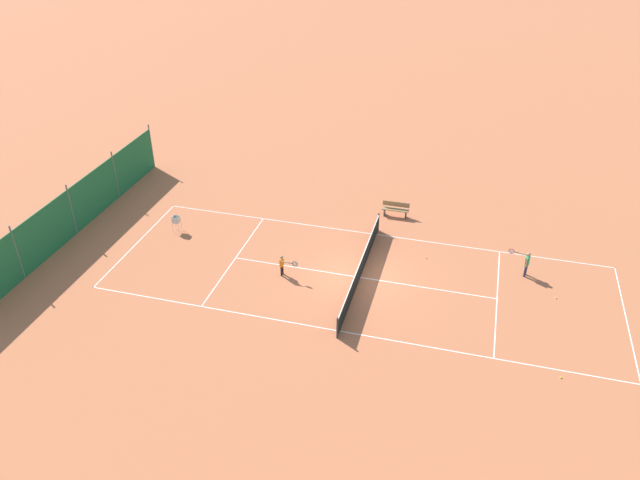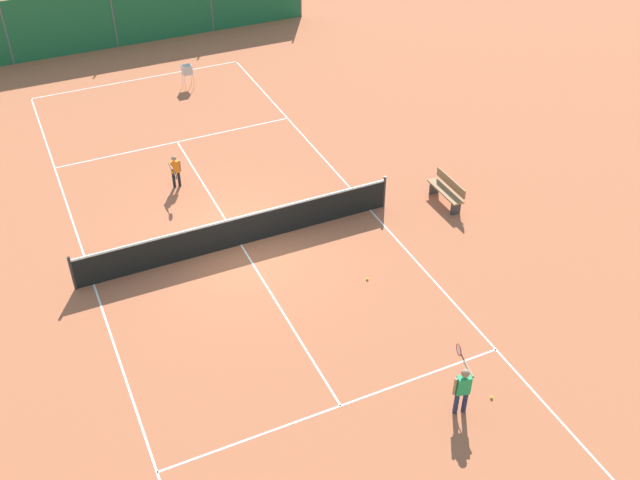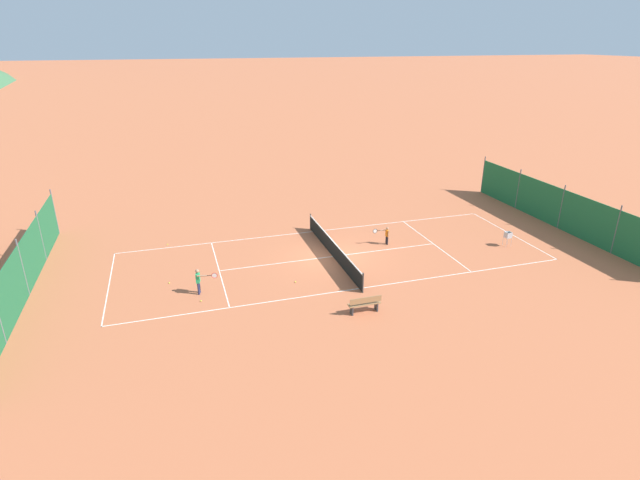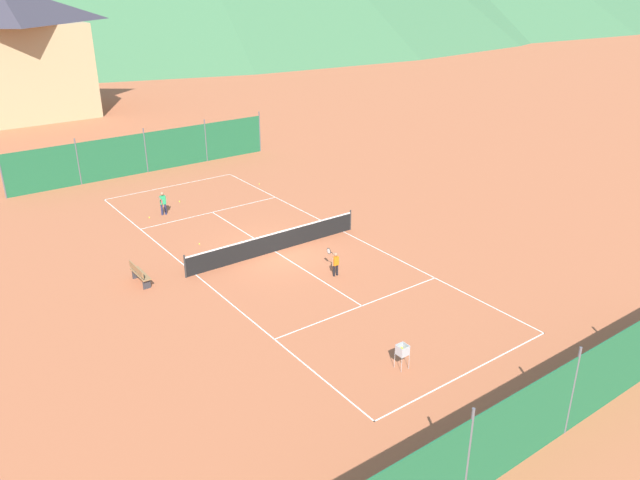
# 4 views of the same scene
# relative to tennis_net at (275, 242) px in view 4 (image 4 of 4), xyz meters

# --- Properties ---
(ground_plane) EXTENTS (600.00, 600.00, 0.00)m
(ground_plane) POSITION_rel_tennis_net_xyz_m (0.00, 0.00, -0.50)
(ground_plane) COLOR #B7603D
(court_line_markings) EXTENTS (8.25, 23.85, 0.01)m
(court_line_markings) POSITION_rel_tennis_net_xyz_m (0.00, 0.00, -0.50)
(court_line_markings) COLOR white
(court_line_markings) RESTS_ON ground
(tennis_net) EXTENTS (9.18, 0.08, 1.06)m
(tennis_net) POSITION_rel_tennis_net_xyz_m (0.00, 0.00, 0.00)
(tennis_net) COLOR #2D2D2D
(tennis_net) RESTS_ON ground
(windscreen_fence_far) EXTENTS (17.28, 0.08, 2.90)m
(windscreen_fence_far) POSITION_rel_tennis_net_xyz_m (-0.00, 15.50, 0.81)
(windscreen_fence_far) COLOR #1E6038
(windscreen_fence_far) RESTS_ON ground
(windscreen_fence_near) EXTENTS (17.28, 0.08, 2.90)m
(windscreen_fence_near) POSITION_rel_tennis_net_xyz_m (-0.00, -15.50, 0.81)
(windscreen_fence_near) COLOR #1E6038
(windscreen_fence_near) RESTS_ON ground
(player_far_service) EXTENTS (0.38, 0.94, 1.09)m
(player_far_service) POSITION_rel_tennis_net_xyz_m (0.79, -3.62, 0.14)
(player_far_service) COLOR black
(player_far_service) RESTS_ON ground
(player_far_baseline) EXTENTS (0.62, 1.02, 1.30)m
(player_far_baseline) POSITION_rel_tennis_net_xyz_m (-2.29, 7.57, 0.25)
(player_far_baseline) COLOR #23284C
(player_far_baseline) RESTS_ON ground
(tennis_ball_alley_right) EXTENTS (0.07, 0.07, 0.07)m
(tennis_ball_alley_right) POSITION_rel_tennis_net_xyz_m (4.55, 8.95, -0.47)
(tennis_ball_alley_right) COLOR #CCE033
(tennis_ball_alley_right) RESTS_ON ground
(tennis_ball_far_corner) EXTENTS (0.07, 0.07, 0.07)m
(tennis_ball_far_corner) POSITION_rel_tennis_net_xyz_m (-2.52, 2.85, -0.47)
(tennis_ball_far_corner) COLOR #CCE033
(tennis_ball_far_corner) RESTS_ON ground
(tennis_ball_by_net_left) EXTENTS (0.07, 0.07, 0.07)m
(tennis_ball_by_net_left) POSITION_rel_tennis_net_xyz_m (-3.12, 7.61, -0.47)
(tennis_ball_by_net_left) COLOR #CCE033
(tennis_ball_by_net_left) RESTS_ON ground
(tennis_ball_mid_court) EXTENTS (0.07, 0.07, 0.07)m
(tennis_ball_mid_court) POSITION_rel_tennis_net_xyz_m (-0.74, 8.99, -0.47)
(tennis_ball_mid_court) COLOR #CCE033
(tennis_ball_mid_court) RESTS_ON ground
(ball_hopper) EXTENTS (0.36, 0.36, 0.89)m
(ball_hopper) POSITION_rel_tennis_net_xyz_m (-1.62, -10.40, 0.16)
(ball_hopper) COLOR #B7B7BC
(ball_hopper) RESTS_ON ground
(courtside_bench) EXTENTS (0.36, 1.50, 0.84)m
(courtside_bench) POSITION_rel_tennis_net_xyz_m (-6.34, 0.63, -0.05)
(courtside_bench) COLOR olive
(courtside_bench) RESTS_ON ground
(alpine_chalet) EXTENTS (13.00, 10.00, 11.20)m
(alpine_chalet) POSITION_rel_tennis_net_xyz_m (-2.88, 38.08, 5.32)
(alpine_chalet) COLOR tan
(alpine_chalet) RESTS_ON ground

